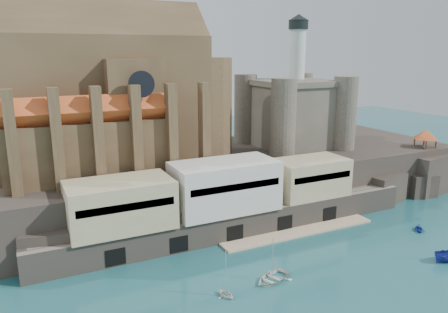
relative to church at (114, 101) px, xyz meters
The scene contains 10 objects.
ground 53.14m from the church, 60.03° to the right, with size 300.00×300.00×0.00m, color #184C52.
promontory 29.58m from the church, ahead, with size 100.00×36.00×10.00m.
quay 28.37m from the church, 53.41° to the right, with size 70.00×12.00×13.05m.
church is the anchor object (origin of this frame).
castle_keep 40.39m from the church, ahead, with size 21.20×21.20×29.30m.
rock_outcrop 70.41m from the church, 13.61° to the right, with size 14.50×10.50×8.70m.
pavilion 68.65m from the church, 13.48° to the right, with size 6.40×6.40×5.40m.
boat_4 43.16m from the church, 81.86° to the right, with size 2.48×1.51×2.87m, color silver.
boat_6 44.05m from the church, 70.08° to the right, with size 4.28×1.24×6.00m, color silver.
boat_7 60.48m from the church, 35.60° to the right, with size 2.53×1.54×2.93m, color #1C359A.
Camera 1 is at (-41.70, -40.75, 31.30)m, focal length 35.00 mm.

